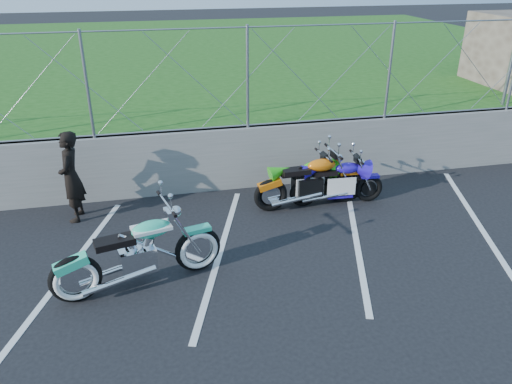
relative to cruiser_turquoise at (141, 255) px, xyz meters
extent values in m
plane|color=black|center=(1.25, -0.36, -0.51)|extent=(90.00, 90.00, 0.00)
cube|color=slate|center=(1.25, 3.14, 0.14)|extent=(30.00, 0.22, 1.30)
cube|color=#1D4E14|center=(1.25, 13.14, 0.14)|extent=(30.00, 20.00, 1.30)
cylinder|color=gray|center=(1.25, 3.14, 2.74)|extent=(28.00, 0.03, 0.03)
cylinder|color=gray|center=(1.25, 3.14, 0.84)|extent=(28.00, 0.03, 0.03)
cube|color=silver|center=(-1.15, 0.64, -0.50)|extent=(1.49, 4.31, 0.01)
cube|color=silver|center=(1.25, 0.64, -0.50)|extent=(1.49, 4.31, 0.01)
cube|color=silver|center=(3.65, 0.64, -0.50)|extent=(1.49, 4.31, 0.01)
cube|color=silver|center=(6.05, 0.64, -0.50)|extent=(1.49, 4.31, 0.01)
torus|color=black|center=(-0.91, -0.22, -0.14)|extent=(0.74, 0.29, 0.73)
torus|color=black|center=(0.85, 0.20, -0.14)|extent=(0.74, 0.29, 0.73)
cube|color=silver|center=(-0.05, -0.01, -0.06)|extent=(0.57, 0.42, 0.38)
ellipsoid|color=#33CF9C|center=(0.19, 0.04, 0.38)|extent=(0.63, 0.40, 0.26)
cube|color=black|center=(-0.33, -0.08, 0.31)|extent=(0.60, 0.39, 0.10)
cube|color=#33CF9C|center=(0.85, 0.20, 0.21)|extent=(0.45, 0.26, 0.07)
cylinder|color=silver|center=(0.43, 0.10, 0.74)|extent=(0.22, 0.79, 0.03)
torus|color=black|center=(2.43, 1.90, -0.18)|extent=(0.66, 0.14, 0.66)
torus|color=black|center=(4.01, 1.96, -0.18)|extent=(0.66, 0.14, 0.66)
cube|color=black|center=(3.20, 1.93, -0.08)|extent=(0.50, 0.31, 0.36)
ellipsoid|color=orange|center=(3.43, 1.94, 0.34)|extent=(0.57, 0.28, 0.25)
cube|color=black|center=(2.93, 1.92, 0.27)|extent=(0.54, 0.27, 0.10)
cube|color=orange|center=(4.01, 1.96, 0.13)|extent=(0.41, 0.17, 0.06)
cylinder|color=silver|center=(3.66, 1.94, 0.60)|extent=(0.06, 0.76, 0.03)
torus|color=black|center=(2.47, 1.97, -0.22)|extent=(0.58, 0.16, 0.58)
torus|color=black|center=(3.83, 2.10, -0.22)|extent=(0.58, 0.16, 0.58)
cube|color=black|center=(3.13, 2.03, -0.12)|extent=(0.47, 0.31, 0.33)
ellipsoid|color=green|center=(3.34, 2.05, 0.26)|extent=(0.53, 0.28, 0.22)
cube|color=black|center=(2.88, 2.01, 0.20)|extent=(0.50, 0.27, 0.09)
cube|color=green|center=(3.83, 2.10, 0.05)|extent=(0.38, 0.18, 0.06)
cylinder|color=silver|center=(3.51, 2.07, 0.49)|extent=(0.09, 0.69, 0.03)
torus|color=black|center=(3.11, 1.96, -0.22)|extent=(0.57, 0.14, 0.56)
torus|color=black|center=(4.43, 1.88, -0.22)|extent=(0.57, 0.14, 0.56)
cube|color=black|center=(3.75, 1.93, -0.13)|extent=(0.44, 0.29, 0.32)
ellipsoid|color=#2713B4|center=(3.96, 1.91, 0.24)|extent=(0.51, 0.26, 0.22)
cube|color=black|center=(3.51, 1.94, 0.18)|extent=(0.48, 0.25, 0.08)
cube|color=#2713B4|center=(4.43, 1.88, 0.04)|extent=(0.36, 0.16, 0.06)
cylinder|color=silver|center=(4.12, 1.90, 0.46)|extent=(0.07, 0.67, 0.03)
imported|color=black|center=(-1.17, 2.38, 0.34)|extent=(0.46, 0.65, 1.69)
camera|label=1|loc=(0.28, -6.39, 3.90)|focal=35.00mm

